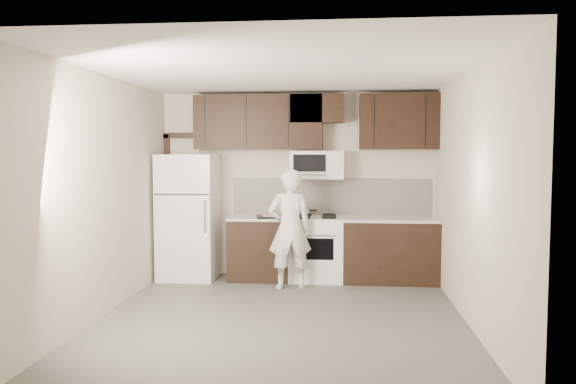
# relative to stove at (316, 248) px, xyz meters

# --- Properties ---
(floor) EXTENTS (4.50, 4.50, 0.00)m
(floor) POSITION_rel_stove_xyz_m (-0.30, -1.94, -0.46)
(floor) COLOR #595753
(floor) RESTS_ON ground
(back_wall) EXTENTS (4.00, 0.00, 4.00)m
(back_wall) POSITION_rel_stove_xyz_m (-0.30, 0.31, 0.89)
(back_wall) COLOR beige
(back_wall) RESTS_ON ground
(ceiling) EXTENTS (4.50, 4.50, 0.00)m
(ceiling) POSITION_rel_stove_xyz_m (-0.30, -1.94, 2.24)
(ceiling) COLOR white
(ceiling) RESTS_ON back_wall
(counter_run) EXTENTS (2.95, 0.64, 0.91)m
(counter_run) POSITION_rel_stove_xyz_m (0.30, 0.00, -0.00)
(counter_run) COLOR black
(counter_run) RESTS_ON floor
(stove) EXTENTS (0.76, 0.66, 0.94)m
(stove) POSITION_rel_stove_xyz_m (0.00, 0.00, 0.00)
(stove) COLOR white
(stove) RESTS_ON floor
(backsplash) EXTENTS (2.90, 0.02, 0.54)m
(backsplash) POSITION_rel_stove_xyz_m (0.20, 0.30, 0.72)
(backsplash) COLOR silver
(backsplash) RESTS_ON counter_run
(upper_cabinets) EXTENTS (3.48, 0.35, 0.78)m
(upper_cabinets) POSITION_rel_stove_xyz_m (-0.09, 0.14, 1.82)
(upper_cabinets) COLOR black
(upper_cabinets) RESTS_ON back_wall
(microwave) EXTENTS (0.76, 0.42, 0.40)m
(microwave) POSITION_rel_stove_xyz_m (-0.00, 0.12, 1.19)
(microwave) COLOR white
(microwave) RESTS_ON upper_cabinets
(refrigerator) EXTENTS (0.80, 0.76, 1.80)m
(refrigerator) POSITION_rel_stove_xyz_m (-1.85, -0.05, 0.44)
(refrigerator) COLOR white
(refrigerator) RESTS_ON floor
(door_trim) EXTENTS (0.50, 0.08, 2.12)m
(door_trim) POSITION_rel_stove_xyz_m (-2.22, 0.27, 0.79)
(door_trim) COLOR black
(door_trim) RESTS_ON floor
(saucepan) EXTENTS (0.25, 0.15, 0.15)m
(saucepan) POSITION_rel_stove_xyz_m (-0.18, 0.15, 0.51)
(saucepan) COLOR silver
(saucepan) RESTS_ON stove
(baking_tray) EXTENTS (0.50, 0.42, 0.02)m
(baking_tray) POSITION_rel_stove_xyz_m (-0.62, -0.13, 0.46)
(baking_tray) COLOR black
(baking_tray) RESTS_ON counter_run
(pizza) EXTENTS (0.36, 0.36, 0.02)m
(pizza) POSITION_rel_stove_xyz_m (-0.62, -0.13, 0.48)
(pizza) COLOR beige
(pizza) RESTS_ON baking_tray
(person) EXTENTS (0.66, 0.51, 1.61)m
(person) POSITION_rel_stove_xyz_m (-0.34, -0.52, 0.34)
(person) COLOR silver
(person) RESTS_ON floor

